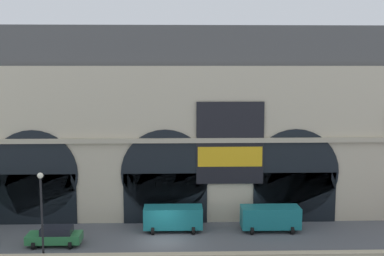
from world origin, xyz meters
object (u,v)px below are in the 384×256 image
object	(u,v)px
van_mideast	(270,217)
street_lamp_quayside	(41,206)
car_midwest	(55,236)
van_center	(173,217)

from	to	relation	value
van_mideast	street_lamp_quayside	distance (m)	19.67
car_midwest	van_center	bearing A→B (deg)	18.63
van_center	van_mideast	distance (m)	8.65
car_midwest	van_mideast	bearing A→B (deg)	9.37
van_center	street_lamp_quayside	distance (m)	12.24
van_center	street_lamp_quayside	xyz separation A→B (m)	(-9.58, -6.93, 3.17)
van_mideast	street_lamp_quayside	size ratio (longest dim) A/B	0.75
van_center	street_lamp_quayside	size ratio (longest dim) A/B	0.75
van_center	street_lamp_quayside	world-z (taller)	street_lamp_quayside
car_midwest	street_lamp_quayside	world-z (taller)	street_lamp_quayside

